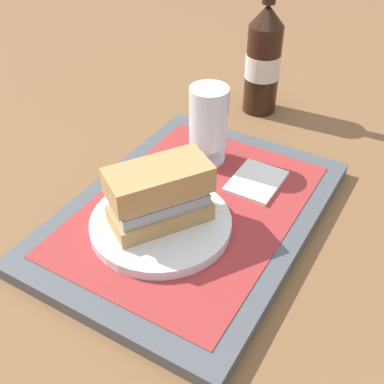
{
  "coord_description": "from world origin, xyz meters",
  "views": [
    {
      "loc": [
        -0.45,
        -0.27,
        0.46
      ],
      "look_at": [
        0.0,
        0.0,
        0.05
      ],
      "focal_mm": 45.4,
      "sensor_mm": 36.0,
      "label": 1
    }
  ],
  "objects_px": {
    "plate": "(161,223)",
    "beer_bottle": "(263,59)",
    "sandwich": "(162,193)",
    "beer_glass": "(209,121)"
  },
  "relations": [
    {
      "from": "sandwich",
      "to": "beer_glass",
      "type": "relative_size",
      "value": 1.15
    },
    {
      "from": "plate",
      "to": "beer_bottle",
      "type": "xyz_separation_m",
      "value": [
        0.4,
        0.04,
        0.08
      ]
    },
    {
      "from": "sandwich",
      "to": "beer_bottle",
      "type": "relative_size",
      "value": 0.54
    },
    {
      "from": "plate",
      "to": "beer_bottle",
      "type": "bearing_deg",
      "value": 5.15
    },
    {
      "from": "plate",
      "to": "sandwich",
      "type": "bearing_deg",
      "value": -33.35
    },
    {
      "from": "sandwich",
      "to": "beer_glass",
      "type": "distance_m",
      "value": 0.17
    },
    {
      "from": "beer_bottle",
      "to": "sandwich",
      "type": "bearing_deg",
      "value": -174.55
    },
    {
      "from": "plate",
      "to": "beer_bottle",
      "type": "height_order",
      "value": "beer_bottle"
    },
    {
      "from": "sandwich",
      "to": "beer_glass",
      "type": "bearing_deg",
      "value": 42.05
    },
    {
      "from": "beer_glass",
      "to": "beer_bottle",
      "type": "height_order",
      "value": "beer_bottle"
    }
  ]
}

